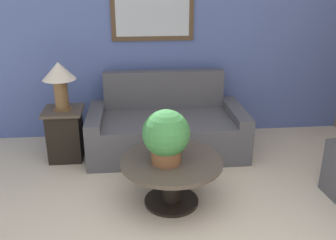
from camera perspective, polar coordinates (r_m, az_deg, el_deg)
wall_back at (r=5.04m, az=-0.16°, el=12.13°), size 7.01×0.09×2.60m
couch_main at (r=4.71m, az=-0.23°, el=-1.31°), size 1.92×0.98×0.95m
coffee_table at (r=3.61m, az=0.53°, el=-7.88°), size 0.97×0.97×0.47m
side_table at (r=4.67m, az=-15.37°, el=-2.01°), size 0.45×0.45×0.63m
table_lamp at (r=4.45m, az=-16.23°, el=6.31°), size 0.38×0.38×0.56m
potted_plant_on_table at (r=3.39m, az=-0.29°, el=-2.40°), size 0.44×0.44×0.51m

